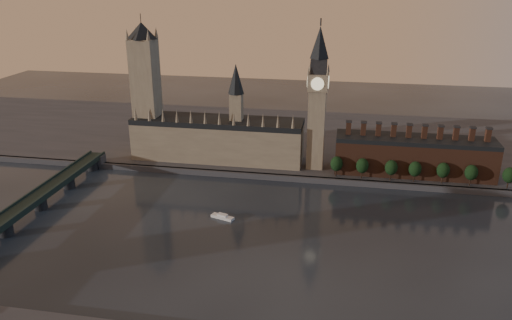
% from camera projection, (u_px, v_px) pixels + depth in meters
% --- Properties ---
extents(ground, '(900.00, 900.00, 0.00)m').
position_uv_depth(ground, '(282.00, 245.00, 272.50)').
color(ground, black).
rests_on(ground, ground).
extents(north_bank, '(900.00, 182.00, 4.00)m').
position_uv_depth(north_bank, '(308.00, 141.00, 435.84)').
color(north_bank, '#434448').
rests_on(north_bank, ground).
extents(palace_of_westminster, '(130.00, 30.30, 74.00)m').
position_uv_depth(palace_of_westminster, '(218.00, 137.00, 381.48)').
color(palace_of_westminster, gray).
rests_on(palace_of_westminster, north_bank).
extents(victoria_tower, '(24.00, 24.00, 108.00)m').
position_uv_depth(victoria_tower, '(146.00, 86.00, 377.64)').
color(victoria_tower, gray).
rests_on(victoria_tower, north_bank).
extents(big_ben, '(15.00, 15.00, 107.00)m').
position_uv_depth(big_ben, '(317.00, 97.00, 352.22)').
color(big_ben, gray).
rests_on(big_ben, north_bank).
extents(chimney_block, '(110.00, 25.00, 37.00)m').
position_uv_depth(chimney_block, '(414.00, 155.00, 354.29)').
color(chimney_block, '#553020').
rests_on(chimney_block, north_bank).
extents(embankment_tree_0, '(8.60, 8.60, 14.88)m').
position_uv_depth(embankment_tree_0, '(337.00, 164.00, 350.71)').
color(embankment_tree_0, black).
rests_on(embankment_tree_0, north_bank).
extents(embankment_tree_1, '(8.60, 8.60, 14.88)m').
position_uv_depth(embankment_tree_1, '(362.00, 166.00, 347.18)').
color(embankment_tree_1, black).
rests_on(embankment_tree_1, north_bank).
extents(embankment_tree_2, '(8.60, 8.60, 14.88)m').
position_uv_depth(embankment_tree_2, '(391.00, 168.00, 343.80)').
color(embankment_tree_2, black).
rests_on(embankment_tree_2, north_bank).
extents(embankment_tree_3, '(8.60, 8.60, 14.88)m').
position_uv_depth(embankment_tree_3, '(415.00, 169.00, 341.31)').
color(embankment_tree_3, black).
rests_on(embankment_tree_3, north_bank).
extents(embankment_tree_4, '(8.60, 8.60, 14.88)m').
position_uv_depth(embankment_tree_4, '(443.00, 170.00, 339.29)').
color(embankment_tree_4, black).
rests_on(embankment_tree_4, north_bank).
extents(embankment_tree_5, '(8.60, 8.60, 14.88)m').
position_uv_depth(embankment_tree_5, '(471.00, 172.00, 335.36)').
color(embankment_tree_5, black).
rests_on(embankment_tree_5, north_bank).
extents(embankment_tree_6, '(8.60, 8.60, 14.88)m').
position_uv_depth(embankment_tree_6, '(509.00, 175.00, 330.79)').
color(embankment_tree_6, black).
rests_on(embankment_tree_6, north_bank).
extents(westminster_bridge, '(14.00, 200.00, 11.55)m').
position_uv_depth(westminster_bridge, '(20.00, 212.00, 293.16)').
color(westminster_bridge, black).
rests_on(westminster_bridge, ground).
extents(river_boat, '(14.92, 8.38, 2.87)m').
position_uv_depth(river_boat, '(222.00, 217.00, 301.49)').
color(river_boat, silver).
rests_on(river_boat, ground).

